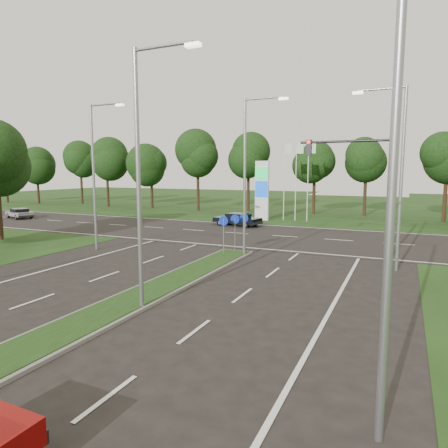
% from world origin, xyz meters
% --- Properties ---
extents(verge_far, '(160.00, 50.00, 0.02)m').
position_xyz_m(verge_far, '(0.00, 55.00, 0.00)').
color(verge_far, black).
rests_on(verge_far, ground).
extents(cross_road, '(160.00, 12.00, 0.02)m').
position_xyz_m(cross_road, '(0.00, 24.00, 0.00)').
color(cross_road, black).
rests_on(cross_road, ground).
extents(median_kerb, '(2.00, 26.00, 0.12)m').
position_xyz_m(median_kerb, '(0.00, 4.00, 0.06)').
color(median_kerb, slate).
rests_on(median_kerb, ground).
extents(streetlight_median_near, '(2.53, 0.22, 9.00)m').
position_xyz_m(streetlight_median_near, '(1.00, 6.00, 5.08)').
color(streetlight_median_near, gray).
rests_on(streetlight_median_near, ground).
extents(streetlight_median_far, '(2.53, 0.22, 9.00)m').
position_xyz_m(streetlight_median_far, '(1.00, 16.00, 5.08)').
color(streetlight_median_far, gray).
rests_on(streetlight_median_far, ground).
extents(streetlight_left_far, '(2.53, 0.22, 9.00)m').
position_xyz_m(streetlight_left_far, '(-8.30, 14.00, 5.08)').
color(streetlight_left_far, gray).
rests_on(streetlight_left_far, ground).
extents(streetlight_right_far, '(2.53, 0.22, 9.00)m').
position_xyz_m(streetlight_right_far, '(8.80, 16.00, 5.08)').
color(streetlight_right_far, gray).
rests_on(streetlight_right_far, ground).
extents(streetlight_right_near, '(2.53, 0.22, 9.00)m').
position_xyz_m(streetlight_right_near, '(8.80, 2.00, 5.08)').
color(streetlight_right_near, gray).
rests_on(streetlight_right_near, ground).
extents(traffic_signal, '(5.10, 0.42, 7.00)m').
position_xyz_m(traffic_signal, '(7.19, 18.00, 4.65)').
color(traffic_signal, black).
rests_on(traffic_signal, ground).
extents(median_signs, '(1.16, 1.76, 2.38)m').
position_xyz_m(median_signs, '(0.00, 16.40, 1.71)').
color(median_signs, gray).
rests_on(median_signs, ground).
extents(gas_pylon, '(5.80, 1.26, 8.00)m').
position_xyz_m(gas_pylon, '(-3.79, 33.05, 3.20)').
color(gas_pylon, silver).
rests_on(gas_pylon, ground).
extents(treeline_far, '(6.00, 6.00, 9.90)m').
position_xyz_m(treeline_far, '(0.10, 39.93, 6.83)').
color(treeline_far, black).
rests_on(treeline_far, ground).
extents(navy_sedan, '(4.51, 2.46, 1.18)m').
position_xyz_m(navy_sedan, '(-4.60, 28.00, 0.63)').
color(navy_sedan, black).
rests_on(navy_sedan, ground).
extents(far_car_a, '(4.05, 2.74, 1.08)m').
position_xyz_m(far_car_a, '(-27.96, 23.96, 0.58)').
color(far_car_a, gray).
rests_on(far_car_a, ground).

